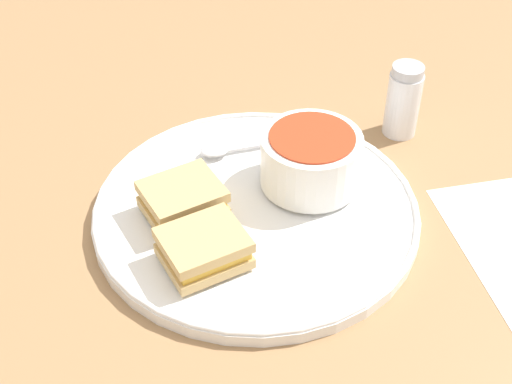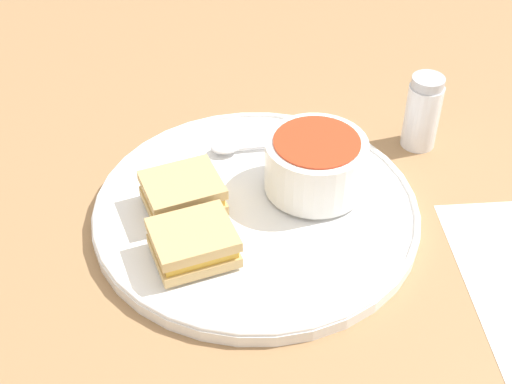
{
  "view_description": "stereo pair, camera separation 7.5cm",
  "coord_description": "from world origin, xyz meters",
  "px_view_note": "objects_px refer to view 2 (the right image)",
  "views": [
    {
      "loc": [
        0.52,
        -0.24,
        0.53
      ],
      "look_at": [
        0.0,
        0.0,
        0.03
      ],
      "focal_mm": 50.0,
      "sensor_mm": 36.0,
      "label": 1
    },
    {
      "loc": [
        0.54,
        -0.17,
        0.53
      ],
      "look_at": [
        0.0,
        0.0,
        0.03
      ],
      "focal_mm": 50.0,
      "sensor_mm": 36.0,
      "label": 2
    }
  ],
  "objects_px": {
    "sandwich_half_near": "(183,193)",
    "salt_shaker": "(423,112)",
    "spoon": "(235,147)",
    "soup_bowl": "(315,164)",
    "sandwich_half_far": "(193,243)"
  },
  "relations": [
    {
      "from": "sandwich_half_near",
      "to": "salt_shaker",
      "type": "relative_size",
      "value": 0.9
    },
    {
      "from": "spoon",
      "to": "soup_bowl",
      "type": "bearing_deg",
      "value": 135.33
    },
    {
      "from": "soup_bowl",
      "to": "sandwich_half_near",
      "type": "relative_size",
      "value": 1.3
    },
    {
      "from": "soup_bowl",
      "to": "salt_shaker",
      "type": "height_order",
      "value": "salt_shaker"
    },
    {
      "from": "sandwich_half_far",
      "to": "salt_shaker",
      "type": "bearing_deg",
      "value": 111.5
    },
    {
      "from": "salt_shaker",
      "to": "spoon",
      "type": "bearing_deg",
      "value": -98.06
    },
    {
      "from": "soup_bowl",
      "to": "sandwich_half_near",
      "type": "height_order",
      "value": "soup_bowl"
    },
    {
      "from": "soup_bowl",
      "to": "sandwich_half_near",
      "type": "xyz_separation_m",
      "value": [
        -0.01,
        -0.14,
        -0.01
      ]
    },
    {
      "from": "sandwich_half_near",
      "to": "sandwich_half_far",
      "type": "relative_size",
      "value": 1.01
    },
    {
      "from": "sandwich_half_near",
      "to": "sandwich_half_far",
      "type": "xyz_separation_m",
      "value": [
        0.08,
        -0.01,
        0.0
      ]
    },
    {
      "from": "sandwich_half_near",
      "to": "salt_shaker",
      "type": "distance_m",
      "value": 0.31
    },
    {
      "from": "sandwich_half_far",
      "to": "salt_shaker",
      "type": "xyz_separation_m",
      "value": [
        -0.12,
        0.31,
        0.01
      ]
    },
    {
      "from": "sandwich_half_far",
      "to": "spoon",
      "type": "bearing_deg",
      "value": 150.84
    },
    {
      "from": "spoon",
      "to": "salt_shaker",
      "type": "height_order",
      "value": "salt_shaker"
    },
    {
      "from": "soup_bowl",
      "to": "salt_shaker",
      "type": "xyz_separation_m",
      "value": [
        -0.06,
        0.16,
        -0.0
      ]
    }
  ]
}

